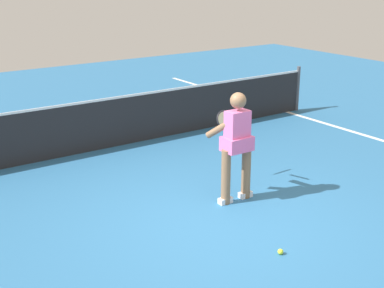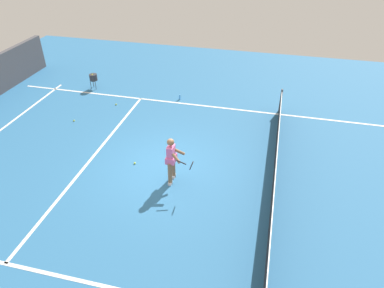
{
  "view_description": "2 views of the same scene",
  "coord_description": "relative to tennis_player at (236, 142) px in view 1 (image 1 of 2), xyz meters",
  "views": [
    {
      "loc": [
        -3.86,
        -4.9,
        3.13
      ],
      "look_at": [
        0.23,
        1.03,
        0.76
      ],
      "focal_mm": 50.47,
      "sensor_mm": 36.0,
      "label": 1
    },
    {
      "loc": [
        8.95,
        3.19,
        7.18
      ],
      "look_at": [
        0.03,
        1.0,
        1.09
      ],
      "focal_mm": 33.27,
      "sensor_mm": 36.0,
      "label": 2
    }
  ],
  "objects": [
    {
      "name": "tennis_ball_near",
      "position": [
        -0.54,
        -1.5,
        -0.81
      ],
      "size": [
        0.07,
        0.07,
        0.07
      ],
      "primitive_type": "sphere",
      "color": "#D1E533",
      "rests_on": "ground"
    },
    {
      "name": "tennis_player",
      "position": [
        0.0,
        0.0,
        0.0
      ],
      "size": [
        0.77,
        0.92,
        1.55
      ],
      "color": "#8C6647",
      "rests_on": "ground"
    },
    {
      "name": "ground_plane",
      "position": [
        -0.61,
        -0.52,
        -0.85
      ],
      "size": [
        24.32,
        24.32,
        0.0
      ],
      "primitive_type": "plane",
      "color": "teal"
    },
    {
      "name": "court_net",
      "position": [
        -0.61,
        3.08,
        -0.38
      ],
      "size": [
        9.91,
        0.08,
        1.0
      ],
      "color": "#4C4C51",
      "rests_on": "ground"
    }
  ]
}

